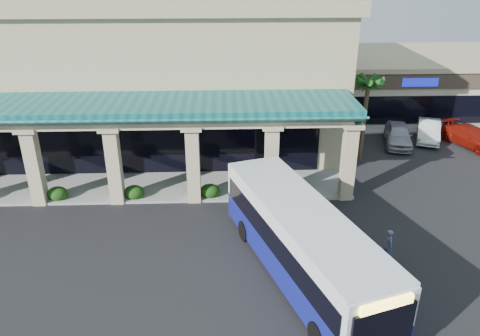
{
  "coord_description": "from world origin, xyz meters",
  "views": [
    {
      "loc": [
        -1.26,
        -19.4,
        13.29
      ],
      "look_at": [
        -0.32,
        4.92,
        2.2
      ],
      "focal_mm": 35.0,
      "sensor_mm": 36.0,
      "label": 1
    }
  ],
  "objects_px": {
    "pedestrian": "(389,246)",
    "car_white": "(429,131)",
    "car_silver": "(398,135)",
    "car_red": "(472,137)",
    "transit_bus": "(301,244)"
  },
  "relations": [
    {
      "from": "car_white",
      "to": "pedestrian",
      "type": "bearing_deg",
      "value": -96.43
    },
    {
      "from": "pedestrian",
      "to": "car_white",
      "type": "bearing_deg",
      "value": -22.55
    },
    {
      "from": "car_silver",
      "to": "car_red",
      "type": "xyz_separation_m",
      "value": [
        5.49,
        -0.53,
        -0.07
      ]
    },
    {
      "from": "car_silver",
      "to": "car_white",
      "type": "distance_m",
      "value": 2.91
    },
    {
      "from": "car_red",
      "to": "car_white",
      "type": "bearing_deg",
      "value": 131.06
    },
    {
      "from": "transit_bus",
      "to": "car_white",
      "type": "height_order",
      "value": "transit_bus"
    },
    {
      "from": "car_white",
      "to": "car_red",
      "type": "relative_size",
      "value": 0.91
    },
    {
      "from": "car_white",
      "to": "car_red",
      "type": "height_order",
      "value": "car_white"
    },
    {
      "from": "pedestrian",
      "to": "car_silver",
      "type": "relative_size",
      "value": 0.36
    },
    {
      "from": "transit_bus",
      "to": "car_white",
      "type": "xyz_separation_m",
      "value": [
        12.79,
        16.75,
        -0.95
      ]
    },
    {
      "from": "pedestrian",
      "to": "car_white",
      "type": "distance_m",
      "value": 17.87
    },
    {
      "from": "car_silver",
      "to": "pedestrian",
      "type": "bearing_deg",
      "value": -96.06
    },
    {
      "from": "pedestrian",
      "to": "car_silver",
      "type": "distance_m",
      "value": 15.87
    },
    {
      "from": "transit_bus",
      "to": "pedestrian",
      "type": "xyz_separation_m",
      "value": [
        4.38,
        0.97,
        -0.87
      ]
    },
    {
      "from": "pedestrian",
      "to": "car_white",
      "type": "height_order",
      "value": "pedestrian"
    }
  ]
}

